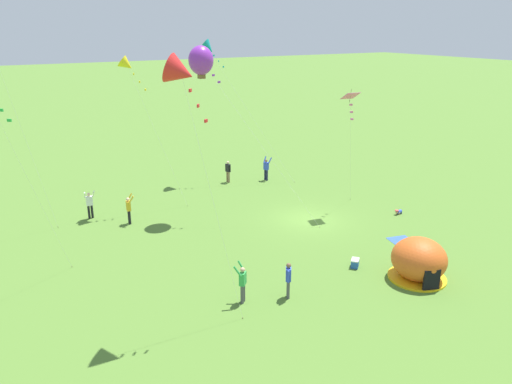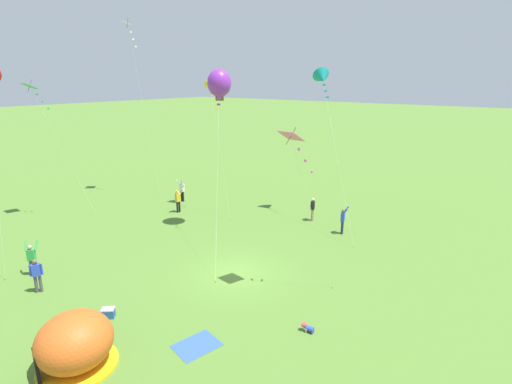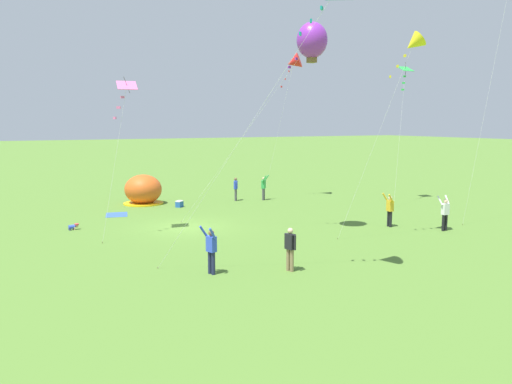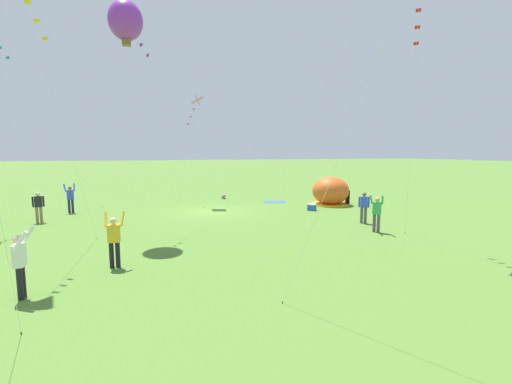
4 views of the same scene
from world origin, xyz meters
TOP-DOWN VIEW (x-y plane):
  - ground_plane at (0.00, 0.00)m, footprint 300.00×300.00m
  - popup_tent at (-8.97, -0.07)m, footprint 2.81×2.81m
  - picnic_blanket at (-5.54, -2.68)m, footprint 1.94×1.64m
  - cooler_box at (-6.51, 1.77)m, footprint 0.63×0.64m
  - toddler_crawling at (-2.12, -5.69)m, footprint 0.29×0.55m
  - person_center_field at (8.70, -2.07)m, footprint 0.70×0.59m
  - person_arms_raised at (-6.63, 8.40)m, footprint 0.70×0.71m
  - person_near_tent at (-7.30, 6.41)m, footprint 0.51×0.41m
  - person_watching_sky at (7.24, 11.96)m, footprint 0.46×0.68m
  - person_far_back at (5.09, 10.06)m, footprint 0.68×0.51m
  - person_with_toddler at (9.74, 0.81)m, footprint 0.57×0.33m
  - kite_purple at (4.64, 5.05)m, footprint 6.81×5.66m
  - kite_pink at (0.40, -3.22)m, footprint 1.88×2.30m
  - kite_red at (-6.39, 10.75)m, footprint 2.28×2.58m
  - kite_teal at (11.47, 1.42)m, footprint 5.36×6.02m
  - kite_yellow at (7.74, 8.72)m, footprint 2.18×3.71m

SIDE VIEW (x-z plane):
  - ground_plane at x=0.00m, z-range 0.00..0.00m
  - picnic_blanket at x=-5.54m, z-range 0.00..0.01m
  - toddler_crawling at x=-2.12m, z-range 0.02..0.34m
  - cooler_box at x=-6.51m, z-range 0.00..0.44m
  - person_near_tent at x=-7.30m, z-range 0.10..1.82m
  - person_with_toddler at x=9.74m, z-range 0.10..1.82m
  - popup_tent at x=-8.97m, z-range -0.05..2.05m
  - person_center_field at x=8.70m, z-range 0.05..1.94m
  - person_arms_raised at x=-6.63m, z-range 0.05..1.94m
  - person_far_back at x=5.09m, z-range 0.05..1.94m
  - person_watching_sky at x=7.24m, z-range 0.05..1.94m
  - kite_pink at x=0.40m, z-range 3.34..11.35m
  - kite_yellow at x=7.74m, z-range 4.43..14.46m
  - kite_purple at x=4.64m, z-range 4.44..15.09m
  - kite_teal at x=11.47m, z-range 4.69..15.52m
  - kite_red at x=-6.39m, z-range 4.73..15.59m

